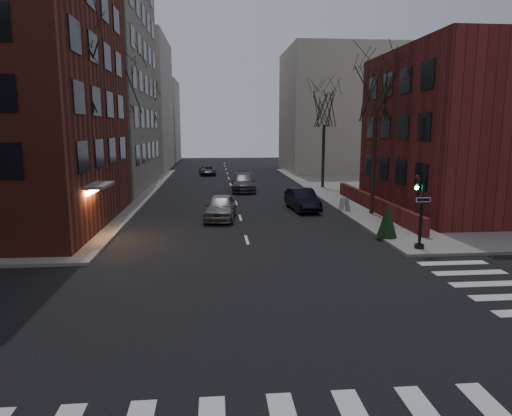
{
  "coord_description": "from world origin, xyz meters",
  "views": [
    {
      "loc": [
        -1.61,
        -11.2,
        5.76
      ],
      "look_at": [
        0.33,
        10.21,
        2.0
      ],
      "focal_mm": 32.0,
      "sensor_mm": 36.0,
      "label": 1
    }
  ],
  "objects": [
    {
      "name": "low_wall_right",
      "position": [
        9.3,
        19.0,
        0.65
      ],
      "size": [
        0.35,
        16.0,
        1.0
      ],
      "primitive_type": "cube",
      "color": "maroon",
      "rests_on": "sidewalk_far_right"
    },
    {
      "name": "tree_right_b",
      "position": [
        8.8,
        32.0,
        7.59
      ],
      "size": [
        3.74,
        3.74,
        9.18
      ],
      "color": "#2D231C",
      "rests_on": "sidewalk_far_right"
    },
    {
      "name": "building_distant_lb",
      "position": [
        -13.0,
        72.0,
        7.0
      ],
      "size": [
        10.0,
        12.0,
        14.0
      ],
      "primitive_type": "cube",
      "color": "#B5A999",
      "rests_on": "ground"
    },
    {
      "name": "sandwich_board",
      "position": [
        7.3,
        19.23,
        0.6
      ],
      "size": [
        0.57,
        0.66,
        0.89
      ],
      "primitive_type": "cube",
      "rotation": [
        0.0,
        0.0,
        0.38
      ],
      "color": "silver",
      "rests_on": "sidewalk_far_right"
    },
    {
      "name": "parked_sedan",
      "position": [
        4.57,
        20.48,
        0.76
      ],
      "size": [
        1.99,
        4.73,
        1.52
      ],
      "primitive_type": "imported",
      "rotation": [
        0.0,
        0.0,
        0.08
      ],
      "color": "black",
      "rests_on": "ground"
    },
    {
      "name": "ground",
      "position": [
        0.0,
        0.0,
        0.0
      ],
      "size": [
        160.0,
        160.0,
        0.0
      ],
      "primitive_type": "plane",
      "color": "black",
      "rests_on": "ground"
    },
    {
      "name": "traffic_signal",
      "position": [
        7.94,
        8.99,
        1.91
      ],
      "size": [
        0.76,
        0.44,
        4.0
      ],
      "color": "black",
      "rests_on": "sidewalk_far_right"
    },
    {
      "name": "building_left_tan",
      "position": [
        -17.0,
        34.0,
        14.0
      ],
      "size": [
        18.0,
        18.0,
        28.0
      ],
      "primitive_type": "cube",
      "color": "gray",
      "rests_on": "ground"
    },
    {
      "name": "building_distant_la",
      "position": [
        -15.0,
        55.0,
        9.0
      ],
      "size": [
        14.0,
        16.0,
        18.0
      ],
      "primitive_type": "cube",
      "color": "#B5A999",
      "rests_on": "ground"
    },
    {
      "name": "building_right_brick",
      "position": [
        16.5,
        19.0,
        5.5
      ],
      "size": [
        12.0,
        14.0,
        11.0
      ],
      "primitive_type": "cube",
      "color": "maroon",
      "rests_on": "ground"
    },
    {
      "name": "tree_left_c",
      "position": [
        -8.8,
        40.0,
        8.03
      ],
      "size": [
        3.96,
        3.96,
        9.72
      ],
      "color": "#2D231C",
      "rests_on": "sidewalk_far_left"
    },
    {
      "name": "tree_right_a",
      "position": [
        8.8,
        18.0,
        8.03
      ],
      "size": [
        3.96,
        3.96,
        9.72
      ],
      "color": "#2D231C",
      "rests_on": "sidewalk_far_right"
    },
    {
      "name": "car_lane_far",
      "position": [
        -2.52,
        46.03,
        0.57
      ],
      "size": [
        2.23,
        4.25,
        1.14
      ],
      "primitive_type": "imported",
      "rotation": [
        0.0,
        0.0,
        0.08
      ],
      "color": "#393A3E",
      "rests_on": "ground"
    },
    {
      "name": "tree_left_b",
      "position": [
        -8.8,
        26.0,
        8.91
      ],
      "size": [
        4.4,
        4.4,
        10.8
      ],
      "color": "#2D231C",
      "rests_on": "sidewalk_far_left"
    },
    {
      "name": "streetlamp_near",
      "position": [
        -8.2,
        22.0,
        4.24
      ],
      "size": [
        0.36,
        0.36,
        6.28
      ],
      "color": "black",
      "rests_on": "sidewalk_far_left"
    },
    {
      "name": "streetlamp_far",
      "position": [
        -8.2,
        42.0,
        4.24
      ],
      "size": [
        0.36,
        0.36,
        6.28
      ],
      "color": "black",
      "rests_on": "sidewalk_far_left"
    },
    {
      "name": "building_distant_ra",
      "position": [
        15.0,
        50.0,
        8.0
      ],
      "size": [
        14.0,
        14.0,
        16.0
      ],
      "primitive_type": "cube",
      "color": "#B5A999",
      "rests_on": "ground"
    },
    {
      "name": "car_lane_silver",
      "position": [
        -1.28,
        17.66,
        0.79
      ],
      "size": [
        2.36,
        4.79,
        1.57
      ],
      "primitive_type": "imported",
      "rotation": [
        0.0,
        0.0,
        -0.11
      ],
      "color": "gray",
      "rests_on": "ground"
    },
    {
      "name": "car_lane_gray",
      "position": [
        1.03,
        30.88,
        0.79
      ],
      "size": [
        2.45,
        5.52,
        1.57
      ],
      "primitive_type": "imported",
      "rotation": [
        0.0,
        0.0,
        -0.05
      ],
      "color": "#414246",
      "rests_on": "ground"
    },
    {
      "name": "evergreen_shrub",
      "position": [
        7.3,
        11.35,
        1.03
      ],
      "size": [
        1.11,
        1.11,
        1.77
      ],
      "primitive_type": "cone",
      "rotation": [
        0.0,
        0.0,
        -0.05
      ],
      "color": "#16321B",
      "rests_on": "sidewalk_far_right"
    },
    {
      "name": "tree_left_a",
      "position": [
        -8.8,
        14.0,
        8.47
      ],
      "size": [
        4.18,
        4.18,
        10.26
      ],
      "color": "#2D231C",
      "rests_on": "sidewalk_far_left"
    }
  ]
}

